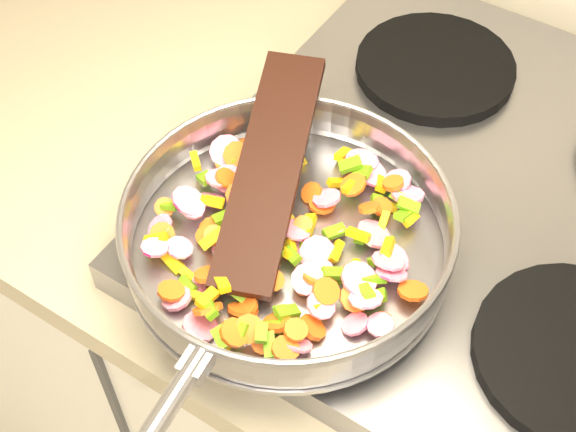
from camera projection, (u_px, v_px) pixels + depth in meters
The scene contains 6 objects.
cooktop at pixel (491, 207), 0.86m from camera, with size 0.60×0.60×0.04m, color #939399.
grate_fl at pixel (312, 222), 0.81m from camera, with size 0.19×0.19×0.02m, color black.
grate_bl at pixel (435, 67), 0.96m from camera, with size 0.19×0.19×0.02m, color black.
saute_pan at pixel (287, 230), 0.75m from camera, with size 0.36×0.52×0.06m.
vegetable_heap at pixel (285, 239), 0.76m from camera, with size 0.28×0.28×0.05m.
wooden_spatula at pixel (270, 167), 0.78m from camera, with size 0.27×0.06×0.01m, color black.
Camera 1 is at (-0.59, 1.09, 1.58)m, focal length 50.00 mm.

